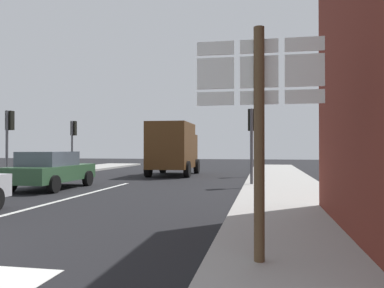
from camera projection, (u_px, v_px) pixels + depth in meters
name	position (u px, v px, depth m)	size (l,w,h in m)	color
ground_plane	(110.00, 188.00, 15.41)	(80.00, 80.00, 0.00)	black
sidewalk_right	(289.00, 196.00, 12.17)	(3.17, 44.00, 0.14)	#9E9B96
lane_centre_stripe	(57.00, 202.00, 11.47)	(0.16, 12.00, 0.01)	silver
sedan_far	(51.00, 170.00, 15.06)	(1.99, 4.21, 1.47)	#2D5133
delivery_truck	(173.00, 147.00, 22.49)	(2.57, 5.04, 3.05)	#4C2D14
route_sign_post	(259.00, 118.00, 5.01)	(1.66, 0.14, 3.20)	brown
traffic_light_near_right	(252.00, 129.00, 15.80)	(0.30, 0.49, 3.22)	#47474C
traffic_light_near_left	(9.00, 129.00, 17.89)	(0.30, 0.49, 3.35)	#47474C
traffic_light_far_left	(73.00, 135.00, 23.92)	(0.30, 0.49, 3.30)	#47474C
traffic_light_far_right	(255.00, 130.00, 21.58)	(0.30, 0.49, 3.58)	#47474C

